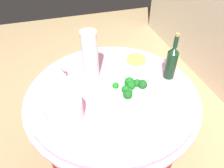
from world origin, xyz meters
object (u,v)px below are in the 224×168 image
(plate_stack, at_px, (64,110))
(label_placard_front, at_px, (64,72))
(broccoli_bowl, at_px, (131,90))
(decorative_fruit_vase, at_px, (90,58))
(food_plate_fried_egg, at_px, (136,60))
(food_plate_rice, at_px, (101,136))
(serving_tongs, at_px, (65,86))
(wine_bottle, at_px, (172,62))

(plate_stack, height_order, label_placard_front, plate_stack)
(broccoli_bowl, xyz_separation_m, decorative_fruit_vase, (-0.27, -0.20, 0.11))
(food_plate_fried_egg, distance_m, food_plate_rice, 0.73)
(plate_stack, bearing_deg, serving_tongs, 173.60)
(food_plate_fried_egg, relative_size, food_plate_rice, 1.00)
(serving_tongs, distance_m, food_plate_rice, 0.49)
(decorative_fruit_vase, relative_size, label_placard_front, 6.18)
(plate_stack, distance_m, wine_bottle, 0.77)
(broccoli_bowl, xyz_separation_m, plate_stack, (0.06, -0.43, 0.01))
(plate_stack, xyz_separation_m, decorative_fruit_vase, (-0.33, 0.23, 0.09))
(wine_bottle, bearing_deg, broccoli_bowl, -73.26)
(plate_stack, bearing_deg, food_plate_fried_egg, 123.19)
(label_placard_front, bearing_deg, food_plate_rice, 11.22)
(serving_tongs, bearing_deg, broccoli_bowl, 62.30)
(wine_bottle, height_order, label_placard_front, wine_bottle)
(serving_tongs, bearing_deg, wine_bottle, 81.13)
(decorative_fruit_vase, xyz_separation_m, label_placard_front, (-0.05, -0.19, -0.12))
(plate_stack, bearing_deg, wine_bottle, 101.73)
(food_plate_fried_egg, bearing_deg, broccoli_bowl, -26.96)
(plate_stack, distance_m, decorative_fruit_vase, 0.41)
(broccoli_bowl, relative_size, food_plate_fried_egg, 1.27)
(decorative_fruit_vase, xyz_separation_m, food_plate_rice, (0.53, -0.07, -0.13))
(food_plate_fried_egg, bearing_deg, wine_bottle, 33.15)
(serving_tongs, bearing_deg, label_placard_front, 173.80)
(wine_bottle, bearing_deg, serving_tongs, -98.87)
(plate_stack, bearing_deg, broccoli_bowl, 97.85)
(plate_stack, height_order, food_plate_rice, plate_stack)
(label_placard_front, bearing_deg, decorative_fruit_vase, 74.67)
(plate_stack, relative_size, label_placard_front, 3.82)
(broccoli_bowl, height_order, food_plate_rice, broccoli_bowl)
(food_plate_rice, xyz_separation_m, label_placard_front, (-0.58, -0.12, 0.01))
(plate_stack, height_order, serving_tongs, plate_stack)
(plate_stack, bearing_deg, decorative_fruit_vase, 145.19)
(broccoli_bowl, distance_m, food_plate_rice, 0.38)
(serving_tongs, bearing_deg, food_plate_rice, 15.28)
(food_plate_rice, distance_m, label_placard_front, 0.60)
(decorative_fruit_vase, bearing_deg, broccoli_bowl, 36.00)
(food_plate_rice, bearing_deg, label_placard_front, -168.78)
(wine_bottle, distance_m, food_plate_rice, 0.70)
(decorative_fruit_vase, bearing_deg, wine_bottle, 71.33)
(food_plate_rice, height_order, label_placard_front, label_placard_front)
(wine_bottle, relative_size, food_plate_rice, 1.53)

